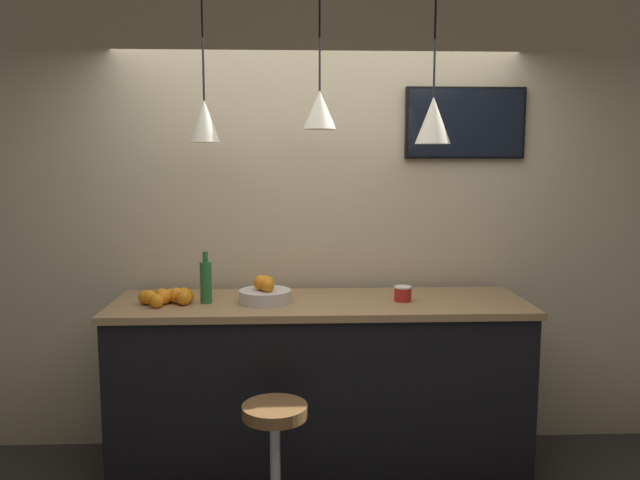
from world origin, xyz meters
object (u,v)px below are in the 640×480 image
object	(u,v)px
juice_bottle	(206,281)
spread_jar	(403,294)
fruit_bowl	(265,292)
mounted_tv	(465,123)
bar_stool	(275,453)

from	to	relation	value
juice_bottle	spread_jar	bearing A→B (deg)	0.00
fruit_bowl	juice_bottle	xyz separation A→B (m)	(-0.33, 0.00, 0.07)
fruit_bowl	juice_bottle	distance (m)	0.34
juice_bottle	mounted_tv	world-z (taller)	mounted_tv
bar_stool	juice_bottle	bearing A→B (deg)	124.34
fruit_bowl	juice_bottle	bearing A→B (deg)	179.61
mounted_tv	spread_jar	bearing A→B (deg)	-135.93
juice_bottle	spread_jar	size ratio (longest dim) A/B	2.92
spread_jar	mounted_tv	world-z (taller)	mounted_tv
bar_stool	juice_bottle	xyz separation A→B (m)	(-0.40, 0.58, 0.74)
spread_jar	mounted_tv	bearing A→B (deg)	44.07
bar_stool	juice_bottle	distance (m)	1.02
bar_stool	mounted_tv	xyz separation A→B (m)	(1.17, 1.02, 1.64)
spread_jar	bar_stool	bearing A→B (deg)	-140.82
bar_stool	fruit_bowl	xyz separation A→B (m)	(-0.07, 0.58, 0.67)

